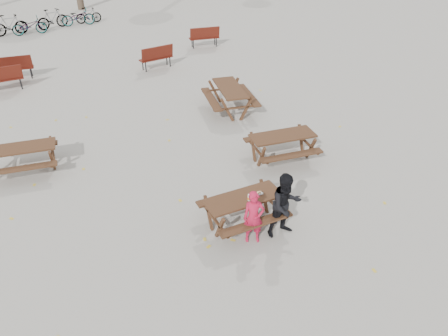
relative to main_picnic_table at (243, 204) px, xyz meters
name	(u,v)px	position (x,y,z in m)	size (l,w,h in m)	color
ground	(243,223)	(0.00, 0.00, -0.59)	(80.00, 80.00, 0.00)	gray
main_picnic_table	(243,204)	(0.00, 0.00, 0.00)	(1.80, 1.45, 0.78)	#362413
food_tray	(259,194)	(0.37, -0.06, 0.21)	(0.18, 0.11, 0.04)	white
bread_roll	(259,192)	(0.37, -0.06, 0.25)	(0.14, 0.06, 0.05)	tan
soda_bottle	(249,198)	(0.05, -0.16, 0.26)	(0.07, 0.07, 0.17)	silver
child	(254,217)	(-0.07, -0.61, 0.06)	(0.47, 0.31, 1.30)	#B91738
adult	(286,205)	(0.68, -0.71, 0.21)	(0.77, 0.60, 1.59)	black
picnic_table_east	(282,147)	(2.44, 2.11, -0.18)	(1.87, 1.50, 0.80)	#362413
picnic_table_north	(24,159)	(-4.36, 4.76, -0.20)	(1.80, 1.45, 0.78)	#362413
picnic_table_far	(230,99)	(2.63, 5.80, -0.14)	(2.06, 1.66, 0.89)	#362413
park_bench_row	(102,58)	(-0.45, 12.11, -0.07)	(11.04, 2.67, 1.03)	#5E1D12
bicycle_row	(37,21)	(-2.20, 20.21, -0.09)	(7.75, 2.39, 1.11)	black
fallen_leaves	(216,168)	(0.50, 2.50, -0.58)	(11.00, 11.00, 0.01)	gold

